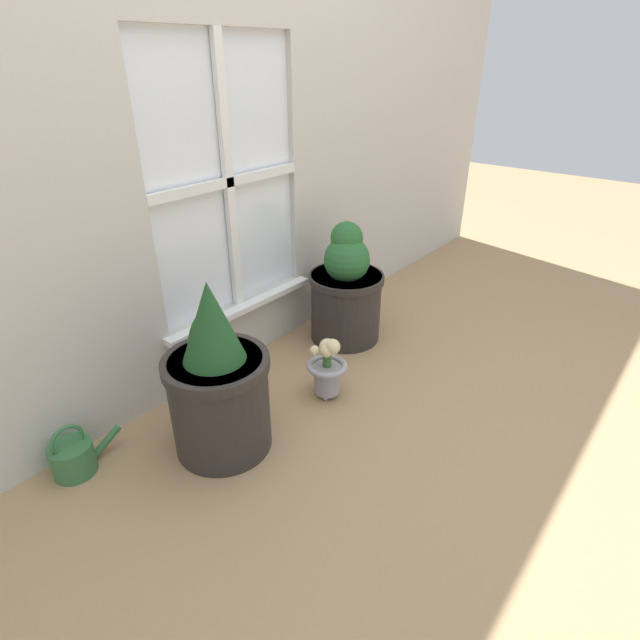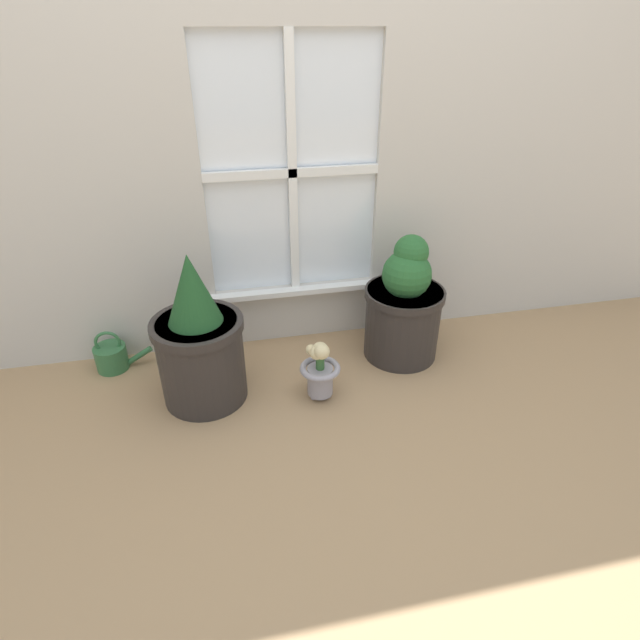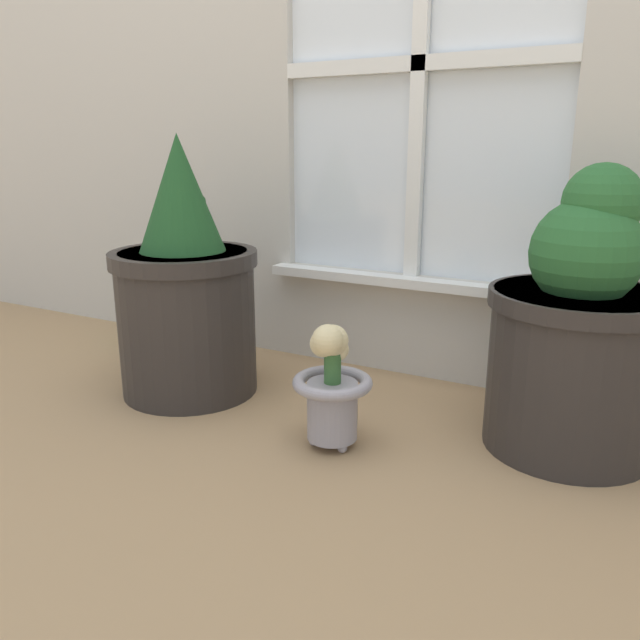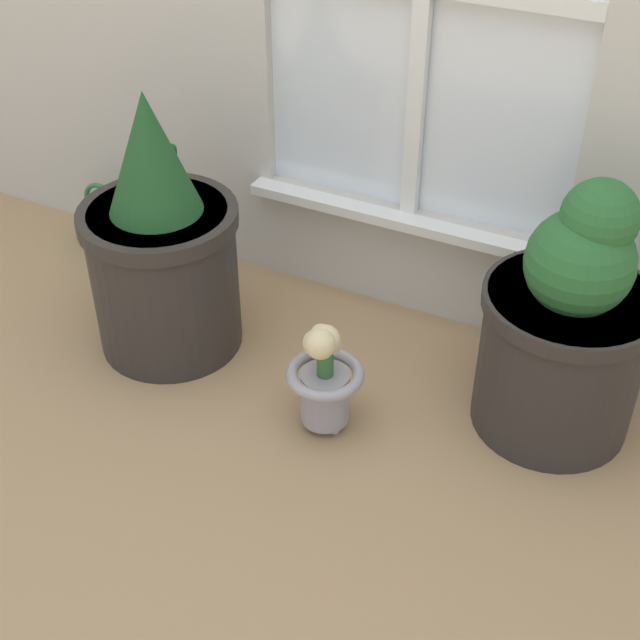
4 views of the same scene
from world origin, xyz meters
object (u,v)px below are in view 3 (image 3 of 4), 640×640
Objects in this scene: potted_plant_left at (186,291)px; flower_vase at (332,384)px; watering_can at (149,321)px; potted_plant_right at (577,335)px.

flower_vase is (0.45, -0.10, -0.12)m from potted_plant_left.
potted_plant_right is at bearing -6.67° from watering_can.
potted_plant_left is 0.48m from flower_vase.
potted_plant_right is 2.33× the size of watering_can.
potted_plant_left is 0.52m from watering_can.
flower_vase is at bearing -12.50° from potted_plant_left.
potted_plant_right is 0.49m from flower_vase.
flower_vase reaches higher than watering_can.
potted_plant_left reaches higher than watering_can.
potted_plant_right reaches higher than flower_vase.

